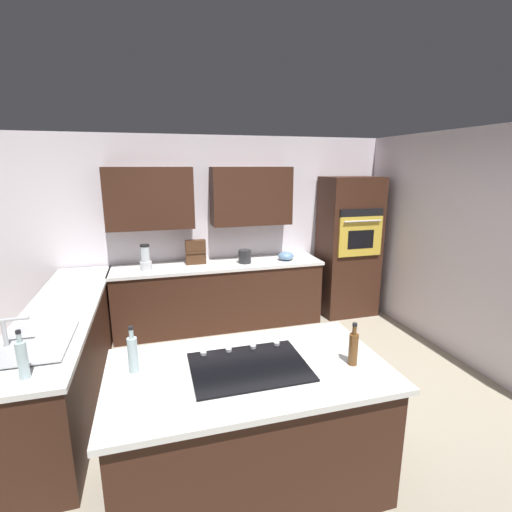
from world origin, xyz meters
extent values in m
plane|color=#9E937F|center=(0.00, 0.00, 0.00)|extent=(14.00, 14.00, 0.00)
cube|color=silver|center=(0.00, -2.10, 1.30)|extent=(6.00, 0.10, 2.60)
cube|color=#381E14|center=(-0.40, -1.88, 1.79)|extent=(1.10, 0.34, 0.79)
cube|color=#381E14|center=(0.95, -1.88, 1.79)|extent=(1.10, 0.34, 0.79)
cube|color=silver|center=(-2.45, -0.30, 1.30)|extent=(0.10, 4.00, 2.60)
cube|color=#381E14|center=(0.10, -1.72, 0.43)|extent=(2.80, 0.60, 0.86)
cube|color=silver|center=(0.10, -1.72, 0.88)|extent=(2.84, 0.64, 0.04)
cube|color=#381E14|center=(1.82, -0.55, 0.43)|extent=(0.60, 2.90, 0.86)
cube|color=silver|center=(1.82, -0.55, 0.88)|extent=(0.64, 2.94, 0.04)
cube|color=#381E14|center=(0.38, 0.99, 0.43)|extent=(1.76, 0.95, 0.86)
cube|color=silver|center=(0.38, 0.99, 0.88)|extent=(1.84, 1.03, 0.04)
cube|color=#381E14|center=(-1.85, -1.72, 1.02)|extent=(0.80, 0.60, 2.04)
cube|color=gold|center=(-1.85, -1.41, 1.24)|extent=(0.66, 0.03, 0.56)
cube|color=black|center=(-1.85, -1.39, 1.20)|extent=(0.40, 0.01, 0.26)
cube|color=black|center=(-1.85, -1.41, 1.57)|extent=(0.66, 0.02, 0.11)
cylinder|color=silver|center=(-1.85, -1.37, 1.46)|extent=(0.56, 0.02, 0.02)
cube|color=#515456|center=(1.82, 0.08, 0.91)|extent=(0.40, 0.30, 0.02)
cube|color=#515456|center=(1.82, 0.42, 0.91)|extent=(0.40, 0.30, 0.02)
cube|color=#B7BABF|center=(1.82, 0.25, 0.92)|extent=(0.46, 0.70, 0.01)
cylinder|color=#B7BABF|center=(2.02, 0.25, 1.01)|extent=(0.03, 0.03, 0.22)
cylinder|color=#B7BABF|center=(1.94, 0.25, 1.12)|extent=(0.18, 0.02, 0.02)
cube|color=black|center=(0.38, 0.99, 0.91)|extent=(0.76, 0.56, 0.01)
cylinder|color=#B2B2B7|center=(0.11, 0.76, 0.92)|extent=(0.04, 0.04, 0.02)
cylinder|color=#B2B2B7|center=(0.29, 0.76, 0.92)|extent=(0.04, 0.04, 0.02)
cylinder|color=#B2B2B7|center=(0.47, 0.76, 0.92)|extent=(0.04, 0.04, 0.02)
cylinder|color=#B2B2B7|center=(0.65, 0.76, 0.92)|extent=(0.04, 0.04, 0.02)
cylinder|color=silver|center=(1.05, -1.67, 0.96)|extent=(0.15, 0.15, 0.11)
cylinder|color=silver|center=(1.05, -1.67, 1.11)|extent=(0.11, 0.11, 0.20)
cylinder|color=black|center=(1.05, -1.67, 1.22)|extent=(0.12, 0.12, 0.03)
ellipsoid|color=#668CB2|center=(-0.85, -1.67, 0.96)|extent=(0.22, 0.22, 0.12)
cube|color=#472B19|center=(0.40, -1.80, 1.06)|extent=(0.27, 0.10, 0.33)
cube|color=#472B19|center=(0.40, -1.75, 1.06)|extent=(0.25, 0.02, 0.02)
cylinder|color=#262628|center=(-0.25, -1.67, 0.99)|extent=(0.17, 0.17, 0.18)
cylinder|color=silver|center=(1.77, 0.73, 1.02)|extent=(0.06, 0.06, 0.24)
cylinder|color=silver|center=(1.77, 0.73, 1.17)|extent=(0.03, 0.03, 0.06)
cylinder|color=black|center=(1.77, 0.73, 1.21)|extent=(0.03, 0.03, 0.02)
cylinder|color=silver|center=(1.11, 0.83, 1.02)|extent=(0.06, 0.06, 0.23)
cylinder|color=silver|center=(1.11, 0.83, 1.16)|extent=(0.03, 0.03, 0.06)
cylinder|color=black|center=(1.11, 0.83, 1.20)|extent=(0.03, 0.03, 0.02)
cylinder|color=brown|center=(-0.30, 1.13, 1.01)|extent=(0.06, 0.06, 0.22)
cylinder|color=brown|center=(-0.30, 1.13, 1.15)|extent=(0.03, 0.03, 0.06)
cylinder|color=black|center=(-0.30, 1.13, 1.19)|extent=(0.03, 0.03, 0.02)
camera|label=1|loc=(0.94, 3.14, 2.20)|focal=26.25mm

